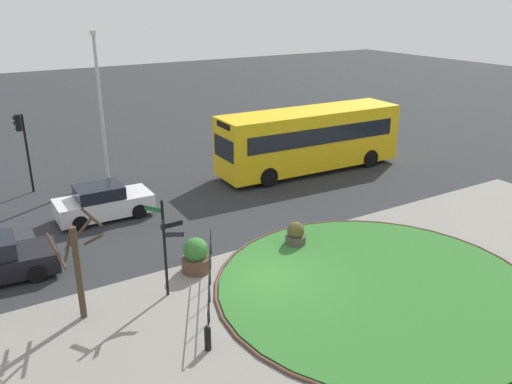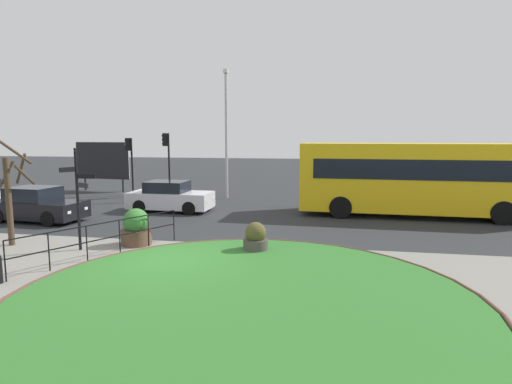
{
  "view_description": "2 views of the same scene",
  "coord_description": "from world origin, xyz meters",
  "px_view_note": "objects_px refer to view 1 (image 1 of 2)",
  "views": [
    {
      "loc": [
        -8.46,
        -13.27,
        9.03
      ],
      "look_at": [
        1.41,
        2.82,
        1.99
      ],
      "focal_mm": 36.99,
      "sensor_mm": 36.0,
      "label": 1
    },
    {
      "loc": [
        4.72,
        -11.17,
        3.62
      ],
      "look_at": [
        2.13,
        3.19,
        1.71
      ],
      "focal_mm": 29.44,
      "sensor_mm": 36.0,
      "label": 2
    }
  ],
  "objects_px": {
    "lamppost_tall": "(100,103)",
    "planter_kerbside": "(196,257)",
    "traffic_light_far": "(22,136)",
    "street_tree_bare": "(79,262)",
    "bus_yellow": "(310,139)",
    "planter_near_signpost": "(296,235)",
    "car_far_lane": "(103,203)",
    "signpost_directional": "(165,241)",
    "bollard_foreground": "(208,338)"
  },
  "relations": [
    {
      "from": "lamppost_tall",
      "to": "planter_kerbside",
      "type": "xyz_separation_m",
      "value": [
        -0.29,
        -11.3,
        -3.48
      ]
    },
    {
      "from": "traffic_light_far",
      "to": "street_tree_bare",
      "type": "distance_m",
      "value": 12.3
    },
    {
      "from": "bus_yellow",
      "to": "lamppost_tall",
      "type": "xyz_separation_m",
      "value": [
        -9.92,
        4.19,
        2.26
      ]
    },
    {
      "from": "lamppost_tall",
      "to": "planter_near_signpost",
      "type": "height_order",
      "value": "lamppost_tall"
    },
    {
      "from": "car_far_lane",
      "to": "street_tree_bare",
      "type": "distance_m",
      "value": 7.78
    },
    {
      "from": "signpost_directional",
      "to": "planter_near_signpost",
      "type": "xyz_separation_m",
      "value": [
        5.56,
        0.8,
        -1.49
      ]
    },
    {
      "from": "bollard_foreground",
      "to": "bus_yellow",
      "type": "relative_size",
      "value": 0.07
    },
    {
      "from": "bus_yellow",
      "to": "car_far_lane",
      "type": "height_order",
      "value": "bus_yellow"
    },
    {
      "from": "bus_yellow",
      "to": "lamppost_tall",
      "type": "relative_size",
      "value": 1.39
    },
    {
      "from": "signpost_directional",
      "to": "street_tree_bare",
      "type": "height_order",
      "value": "street_tree_bare"
    },
    {
      "from": "signpost_directional",
      "to": "lamppost_tall",
      "type": "bearing_deg",
      "value": 81.97
    },
    {
      "from": "bus_yellow",
      "to": "traffic_light_far",
      "type": "bearing_deg",
      "value": -15.51
    },
    {
      "from": "bollard_foreground",
      "to": "planter_kerbside",
      "type": "xyz_separation_m",
      "value": [
        1.63,
        4.15,
        0.17
      ]
    },
    {
      "from": "planter_kerbside",
      "to": "planter_near_signpost",
      "type": "bearing_deg",
      "value": -2.31
    },
    {
      "from": "bus_yellow",
      "to": "planter_near_signpost",
      "type": "bearing_deg",
      "value": 52.12
    },
    {
      "from": "signpost_directional",
      "to": "bus_yellow",
      "type": "distance_m",
      "value": 14.17
    },
    {
      "from": "planter_near_signpost",
      "to": "bollard_foreground",
      "type": "bearing_deg",
      "value": -145.28
    },
    {
      "from": "car_far_lane",
      "to": "lamppost_tall",
      "type": "height_order",
      "value": "lamppost_tall"
    },
    {
      "from": "bus_yellow",
      "to": "planter_near_signpost",
      "type": "xyz_separation_m",
      "value": [
        -6.08,
        -7.27,
        -1.35
      ]
    },
    {
      "from": "traffic_light_far",
      "to": "planter_kerbside",
      "type": "height_order",
      "value": "traffic_light_far"
    },
    {
      "from": "street_tree_bare",
      "to": "bus_yellow",
      "type": "bearing_deg",
      "value": 29.03
    },
    {
      "from": "bus_yellow",
      "to": "car_far_lane",
      "type": "bearing_deg",
      "value": 5.51
    },
    {
      "from": "signpost_directional",
      "to": "street_tree_bare",
      "type": "xyz_separation_m",
      "value": [
        -2.6,
        0.16,
        -0.09
      ]
    },
    {
      "from": "planter_kerbside",
      "to": "street_tree_bare",
      "type": "xyz_separation_m",
      "value": [
        -4.05,
        -0.8,
        1.27
      ]
    },
    {
      "from": "planter_near_signpost",
      "to": "street_tree_bare",
      "type": "bearing_deg",
      "value": -175.53
    },
    {
      "from": "traffic_light_far",
      "to": "car_far_lane",
      "type": "bearing_deg",
      "value": 115.25
    },
    {
      "from": "bus_yellow",
      "to": "traffic_light_far",
      "type": "xyz_separation_m",
      "value": [
        -13.72,
        4.34,
        1.04
      ]
    },
    {
      "from": "car_far_lane",
      "to": "lamppost_tall",
      "type": "distance_m",
      "value": 6.15
    },
    {
      "from": "traffic_light_far",
      "to": "street_tree_bare",
      "type": "bearing_deg",
      "value": 89.47
    },
    {
      "from": "signpost_directional",
      "to": "planter_kerbside",
      "type": "bearing_deg",
      "value": 33.72
    },
    {
      "from": "bus_yellow",
      "to": "bollard_foreground",
      "type": "bearing_deg",
      "value": 45.61
    },
    {
      "from": "traffic_light_far",
      "to": "street_tree_bare",
      "type": "relative_size",
      "value": 1.02
    },
    {
      "from": "signpost_directional",
      "to": "lamppost_tall",
      "type": "height_order",
      "value": "lamppost_tall"
    },
    {
      "from": "bus_yellow",
      "to": "street_tree_bare",
      "type": "bearing_deg",
      "value": 31.07
    },
    {
      "from": "signpost_directional",
      "to": "bus_yellow",
      "type": "xyz_separation_m",
      "value": [
        11.65,
        8.07,
        -0.14
      ]
    },
    {
      "from": "lamppost_tall",
      "to": "street_tree_bare",
      "type": "bearing_deg",
      "value": -109.7
    },
    {
      "from": "signpost_directional",
      "to": "traffic_light_far",
      "type": "bearing_deg",
      "value": 99.5
    },
    {
      "from": "planter_kerbside",
      "to": "lamppost_tall",
      "type": "bearing_deg",
      "value": 88.55
    },
    {
      "from": "signpost_directional",
      "to": "traffic_light_far",
      "type": "xyz_separation_m",
      "value": [
        -2.08,
        12.41,
        0.9
      ]
    },
    {
      "from": "bollard_foreground",
      "to": "lamppost_tall",
      "type": "xyz_separation_m",
      "value": [
        1.91,
        15.45,
        3.65
      ]
    },
    {
      "from": "signpost_directional",
      "to": "car_far_lane",
      "type": "distance_m",
      "value": 7.47
    },
    {
      "from": "planter_near_signpost",
      "to": "street_tree_bare",
      "type": "relative_size",
      "value": 0.26
    },
    {
      "from": "lamppost_tall",
      "to": "planter_kerbside",
      "type": "distance_m",
      "value": 11.82
    },
    {
      "from": "planter_kerbside",
      "to": "street_tree_bare",
      "type": "relative_size",
      "value": 0.33
    },
    {
      "from": "bus_yellow",
      "to": "traffic_light_far",
      "type": "relative_size",
      "value": 2.7
    },
    {
      "from": "signpost_directional",
      "to": "bollard_foreground",
      "type": "relative_size",
      "value": 4.3
    },
    {
      "from": "lamppost_tall",
      "to": "planter_near_signpost",
      "type": "distance_m",
      "value": 12.61
    },
    {
      "from": "traffic_light_far",
      "to": "planter_near_signpost",
      "type": "distance_m",
      "value": 14.1
    },
    {
      "from": "bollard_foreground",
      "to": "planter_kerbside",
      "type": "height_order",
      "value": "planter_kerbside"
    },
    {
      "from": "traffic_light_far",
      "to": "street_tree_bare",
      "type": "height_order",
      "value": "traffic_light_far"
    }
  ]
}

